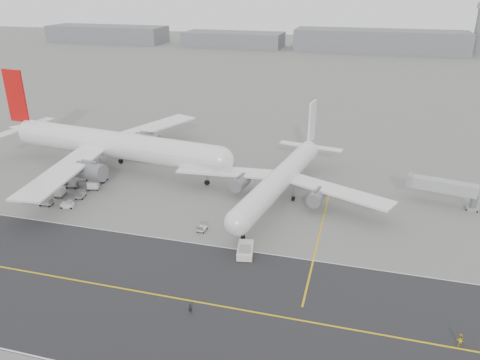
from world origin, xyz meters
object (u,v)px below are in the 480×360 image
(control_tower, at_px, (480,28))
(ground_crew_a, at_px, (190,308))
(airliner_b, at_px, (281,178))
(jet_bridge, at_px, (443,187))
(pushback_tug, at_px, (245,250))
(ground_crew_b, at_px, (460,340))
(airliner_a, at_px, (110,144))

(control_tower, bearing_deg, ground_crew_a, -106.64)
(control_tower, relative_size, airliner_b, 0.64)
(jet_bridge, xyz_separation_m, ground_crew_a, (-38.79, -47.63, -3.12))
(pushback_tug, bearing_deg, ground_crew_a, -112.63)
(airliner_b, relative_size, jet_bridge, 3.27)
(control_tower, xyz_separation_m, pushback_tug, (-81.74, -268.34, -15.40))
(ground_crew_b, bearing_deg, airliner_a, -53.47)
(jet_bridge, height_order, ground_crew_a, jet_bridge)
(airliner_a, bearing_deg, jet_bridge, -82.59)
(control_tower, xyz_separation_m, jet_bridge, (-46.56, -237.92, -12.36))
(pushback_tug, relative_size, ground_crew_a, 4.73)
(control_tower, xyz_separation_m, airliner_b, (-80.06, -244.44, -11.34))
(control_tower, xyz_separation_m, ground_crew_a, (-85.35, -285.55, -15.47))
(airliner_a, distance_m, airliner_b, 44.75)
(airliner_a, height_order, ground_crew_b, airliner_a)
(airliner_a, bearing_deg, ground_crew_b, -113.14)
(airliner_b, xyz_separation_m, ground_crew_a, (-5.29, -41.11, -4.13))
(pushback_tug, xyz_separation_m, ground_crew_b, (32.73, -13.93, 0.05))
(control_tower, relative_size, pushback_tug, 4.23)
(control_tower, relative_size, airliner_a, 0.47)
(airliner_a, distance_m, ground_crew_a, 61.52)
(control_tower, relative_size, ground_crew_a, 19.98)
(pushback_tug, distance_m, ground_crew_b, 35.57)
(airliner_a, relative_size, ground_crew_b, 37.06)
(ground_crew_a, distance_m, ground_crew_b, 36.49)
(ground_crew_a, bearing_deg, airliner_b, 60.70)
(airliner_a, relative_size, pushback_tug, 9.02)
(pushback_tug, bearing_deg, control_tower, 62.29)
(control_tower, relative_size, jet_bridge, 2.08)
(pushback_tug, relative_size, jet_bridge, 0.49)
(pushback_tug, bearing_deg, airliner_a, 134.10)
(airliner_b, relative_size, ground_crew_b, 27.24)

